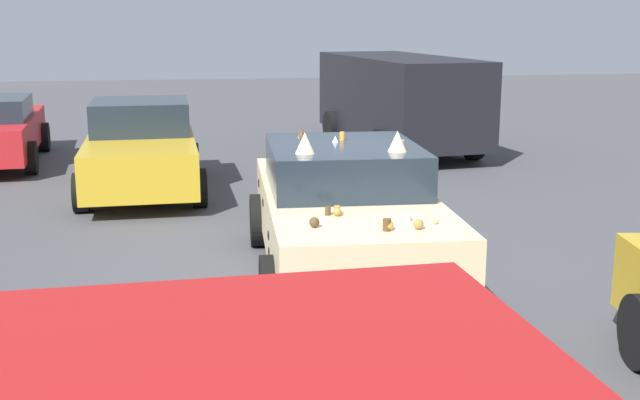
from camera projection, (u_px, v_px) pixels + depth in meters
name	position (u px, v px, depth m)	size (l,w,h in m)	color
ground_plane	(346.00, 275.00, 9.20)	(60.00, 60.00, 0.00)	#47474C
art_car_decorated	(346.00, 210.00, 9.07)	(4.45, 2.25, 1.71)	beige
parked_van_row_back_center	(398.00, 98.00, 17.59)	(5.59, 2.76, 2.05)	black
parked_sedan_far_left	(141.00, 148.00, 13.50)	(4.27, 2.08, 1.51)	gold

